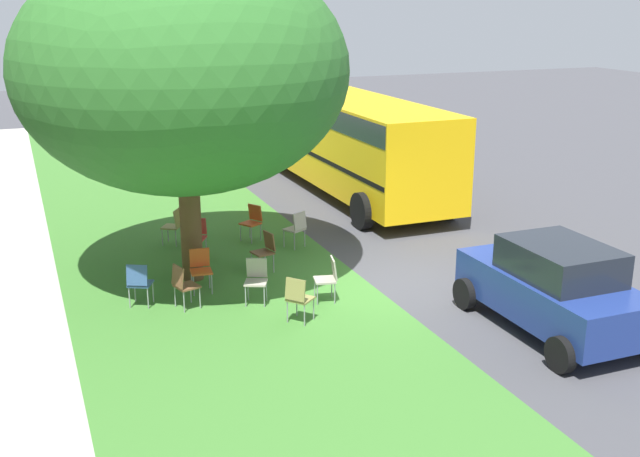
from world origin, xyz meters
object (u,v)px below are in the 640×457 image
Objects in this scene: chair_3 at (139,281)px; chair_10 at (201,267)px; street_tree at (183,71)px; parked_car at (553,287)px; chair_0 at (256,277)px; chair_9 at (328,276)px; chair_1 at (183,283)px; chair_5 at (252,220)px; chair_8 at (174,224)px; chair_2 at (298,296)px; school_bus at (345,133)px; chair_4 at (265,249)px; chair_7 at (296,227)px; chair_6 at (197,234)px.

chair_3 is 1.00× the size of chair_10.
chair_3 is (-1.15, 1.29, -3.81)m from street_tree.
chair_10 is 0.24× the size of parked_car.
chair_9 is at bearing -108.64° from chair_0.
chair_1 is 1.00× the size of chair_3.
chair_3 and chair_5 have the same top height.
parked_car is (-7.08, -3.36, 0.32)m from chair_5.
chair_8 is 3.24m from chair_10.
school_bus reaches higher than chair_2.
chair_0 is at bearing 156.48° from chair_4.
chair_2 is 0.24× the size of parked_car.
street_tree is 4.29m from chair_0.
chair_4 is 1.00× the size of chair_10.
chair_5 is 5.81m from school_bus.
parked_car is (-2.76, -3.14, 0.32)m from chair_9.
chair_7 is at bearing -19.67° from chair_2.
chair_6 is 0.24× the size of parked_car.
chair_1 and chair_9 have the same top height.
chair_3 is (0.41, 0.76, 0.00)m from chair_1.
chair_8 is at bearing 63.41° from chair_7.
chair_10 is (0.37, -1.28, 0.00)m from chair_3.
chair_5 and chair_10 have the same top height.
chair_4 is 1.00× the size of chair_7.
street_tree is 8.08m from parked_car.
chair_3 is 0.08× the size of school_bus.
parked_car is (-7.45, -5.20, 0.32)m from chair_8.
chair_5 is 1.66m from chair_6.
chair_9 is (-4.32, -0.22, 0.00)m from chair_5.
chair_1 is at bearing 76.29° from chair_9.
chair_0 is 9.45m from school_bus.
chair_5 is at bearing -101.26° from chair_8.
chair_0 is 2.23m from chair_3.
street_tree is 8.92m from school_bus.
chair_8 is 0.24× the size of parked_car.
chair_7 is 3.36m from chair_10.
chair_9 is at bearing -163.37° from chair_4.
chair_4 is at bearing 143.43° from school_bus.
chair_5 is at bearing -42.92° from street_tree.
chair_6 is (3.01, -0.96, 0.00)m from chair_1.
chair_3 is 1.00× the size of chair_9.
parked_car reaches higher than chair_6.
parked_car is 0.36× the size of school_bus.
chair_8 is 1.00× the size of chair_9.
chair_2 is 4.40m from chair_7.
chair_8 is at bearing 23.72° from chair_9.
chair_4 and chair_6 have the same top height.
chair_4 is 1.68m from chair_10.
chair_9 is at bearing -135.55° from street_tree.
street_tree is 7.68× the size of chair_9.
chair_10 is at bearing 137.85° from school_bus.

